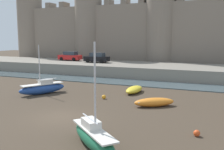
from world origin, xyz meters
The scene contains 12 objects.
ground_plane centered at (0.00, 0.00, 0.00)m, with size 160.00×160.00×0.00m, color #423528.
water_channel centered at (0.00, 15.99, 0.05)m, with size 80.00×4.50×0.10m, color #47565B.
quay_road centered at (0.00, 23.24, 0.85)m, with size 71.38×10.00×1.69m, color gray.
castle centered at (0.00, 32.39, 7.75)m, with size 65.48×6.10×20.78m.
rowboat_near_channel_left centered at (2.31, 10.24, 0.36)m, with size 1.44×3.37×0.69m.
sailboat_midflat_right centered at (-6.27, 6.07, 0.62)m, with size 3.29×4.89×5.07m.
sailboat_midflat_centre centered at (4.69, -3.87, 0.60)m, with size 4.28×3.86×5.59m.
rowboat_midflat_left centered at (5.60, 5.64, 0.39)m, with size 3.53×2.91×0.74m.
mooring_buoy_mid_mud centered at (0.52, 6.48, 0.20)m, with size 0.39×0.39×0.39m, color orange.
mooring_buoy_near_shore centered at (9.57, -0.06, 0.19)m, with size 0.39×0.39×0.39m, color #E04C1E.
car_quay_centre_west centered at (-14.60, 24.79, 2.47)m, with size 4.13×1.93×1.62m.
car_quay_east centered at (-8.50, 23.29, 2.47)m, with size 4.13×1.93×1.62m.
Camera 1 is at (10.74, -15.64, 5.78)m, focal length 42.00 mm.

